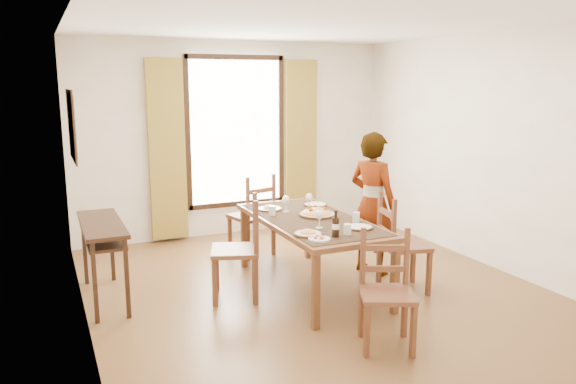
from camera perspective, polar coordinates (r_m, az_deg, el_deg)
name	(u,v)px	position (r m, az deg, el deg)	size (l,w,h in m)	color
ground	(314,289)	(6.01, 2.63, -9.82)	(5.00, 5.00, 0.00)	#483316
room_shell	(309,142)	(5.75, 2.15, 5.10)	(4.60, 5.10, 2.74)	white
console_table	(102,234)	(5.81, -18.37, -4.03)	(0.38, 1.20, 0.80)	black
dining_table	(311,224)	(5.84, 2.39, -3.28)	(0.95, 1.98, 0.76)	brown
chair_west	(239,251)	(5.64, -5.02, -6.04)	(0.59, 0.59, 1.04)	brown
chair_north	(253,218)	(7.00, -3.57, -2.61)	(0.56, 0.56, 1.03)	brown
chair_south	(387,294)	(4.73, 9.98, -10.15)	(0.57, 0.57, 0.96)	brown
chair_east	(401,247)	(5.93, 11.39, -5.46)	(0.54, 0.54, 1.02)	brown
man	(373,203)	(6.37, 8.59, -1.15)	(0.58, 0.69, 1.61)	#93949B
plate_sw	(308,232)	(5.20, 2.03, -4.09)	(0.27, 0.27, 0.05)	silver
plate_se	(359,226)	(5.47, 7.27, -3.40)	(0.27, 0.27, 0.05)	silver
plate_nw	(270,207)	(6.20, -1.87, -1.56)	(0.27, 0.27, 0.05)	silver
plate_ne	(315,203)	(6.41, 2.78, -1.14)	(0.27, 0.27, 0.05)	silver
pasta_platter	(317,211)	(5.93, 2.97, -1.95)	(0.40, 0.40, 0.10)	#C13A18
caprese_plate	(319,238)	(5.05, 3.20, -4.66)	(0.20, 0.20, 0.04)	silver
wine_glass_a	(319,219)	(5.42, 3.21, -2.75)	(0.08, 0.08, 0.18)	white
wine_glass_b	(309,201)	(6.20, 2.17, -0.95)	(0.08, 0.08, 0.18)	white
wine_glass_c	(286,204)	(6.08, -0.21, -1.19)	(0.08, 0.08, 0.18)	white
tumbler_a	(356,217)	(5.70, 6.94, -2.55)	(0.07, 0.07, 0.10)	silver
tumbler_b	(272,211)	(5.95, -1.63, -1.89)	(0.07, 0.07, 0.10)	silver
tumbler_c	(348,229)	(5.23, 6.07, -3.79)	(0.07, 0.07, 0.10)	silver
wine_bottle	(336,224)	(5.13, 4.88, -3.22)	(0.07, 0.07, 0.25)	black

